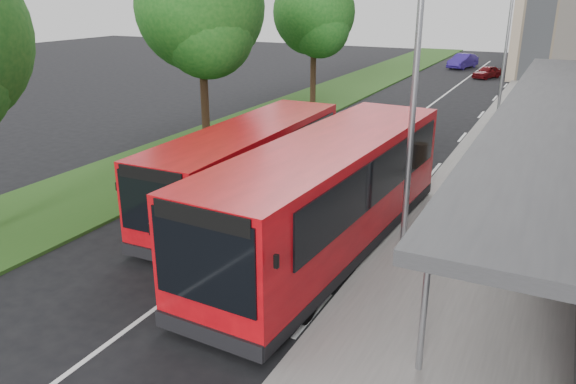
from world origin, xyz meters
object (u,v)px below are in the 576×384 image
at_px(bus_main, 329,195).
at_px(bollard, 507,121).
at_px(tree_far, 314,18).
at_px(lamp_post_near, 412,79).
at_px(litter_bin, 487,165).
at_px(car_near, 487,72).
at_px(bus_second, 248,168).
at_px(car_far, 463,61).
at_px(tree_mid, 201,16).
at_px(lamp_post_far, 507,31).

bearing_deg(bus_main, bollard, 83.48).
xyz_separation_m(tree_far, lamp_post_near, (11.13, -19.05, -0.49)).
bearing_deg(tree_far, litter_bin, -43.47).
bearing_deg(car_near, bus_second, -71.82).
relative_size(lamp_post_near, car_far, 2.01).
distance_m(lamp_post_near, bollard, 16.53).
bearing_deg(lamp_post_near, bollard, 86.55).
xyz_separation_m(bus_second, car_far, (-0.30, 39.94, -0.75)).
relative_size(lamp_post_near, bus_second, 0.82).
distance_m(tree_mid, litter_bin, 13.37).
bearing_deg(litter_bin, lamp_post_near, -99.49).
xyz_separation_m(tree_far, lamp_post_far, (11.13, 0.95, -0.49)).
distance_m(lamp_post_far, bus_second, 19.99).
distance_m(litter_bin, car_near, 28.28).
bearing_deg(lamp_post_near, car_far, 97.88).
height_order(lamp_post_near, bus_main, lamp_post_near).
bearing_deg(tree_far, car_far, 76.03).
distance_m(bus_second, bollard, 16.25).
distance_m(lamp_post_near, bus_second, 6.39).
height_order(tree_mid, bus_second, tree_mid).
bearing_deg(tree_mid, lamp_post_near, -32.36).
distance_m(bus_main, litter_bin, 8.68).
distance_m(lamp_post_near, car_far, 41.56).
distance_m(tree_far, litter_bin, 17.62).
bearing_deg(lamp_post_near, litter_bin, 80.51).
relative_size(litter_bin, bollard, 1.15).
bearing_deg(car_near, lamp_post_far, -57.38).
relative_size(bollard, car_near, 0.29).
height_order(tree_far, bus_main, tree_far).
bearing_deg(litter_bin, tree_far, 136.53).
bearing_deg(bus_second, lamp_post_far, 73.44).
bearing_deg(bollard, bus_main, -99.48).
relative_size(tree_mid, lamp_post_far, 1.12).
distance_m(lamp_post_far, litter_bin, 13.35).
distance_m(lamp_post_far, car_far, 22.11).
height_order(lamp_post_far, bollard, lamp_post_far).
xyz_separation_m(lamp_post_far, car_near, (-2.71, 15.35, -4.21)).
distance_m(tree_far, lamp_post_near, 22.07).
bearing_deg(lamp_post_near, tree_mid, 147.64).
bearing_deg(car_near, bollard, -56.65).
distance_m(lamp_post_near, bus_main, 3.69).
height_order(tree_far, bus_second, tree_far).
height_order(bus_main, litter_bin, bus_main).
relative_size(bus_second, bollard, 11.04).
bearing_deg(litter_bin, bollard, 91.74).
xyz_separation_m(tree_far, car_far, (5.46, 21.92, -4.55)).
xyz_separation_m(bus_main, litter_bin, (3.05, 8.07, -0.94)).
relative_size(bus_second, litter_bin, 9.61).
relative_size(lamp_post_near, bollard, 9.10).
bearing_deg(litter_bin, bus_second, -136.30).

